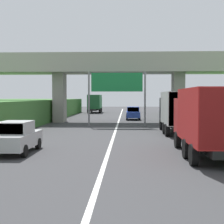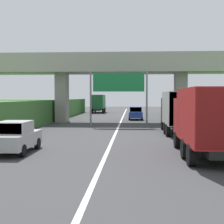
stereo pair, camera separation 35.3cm
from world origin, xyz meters
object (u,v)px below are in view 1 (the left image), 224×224
Objects in this scene: truck_black at (177,110)px; construction_barrel_4 at (26,131)px; truck_green at (95,103)px; car_silver at (16,137)px; overhead_highway_sign at (117,86)px; construction_barrel_3 at (1,139)px; car_blue at (133,113)px; truck_red at (206,118)px.

construction_barrel_4 is at bearing -163.48° from truck_black.
truck_green is 1.78× the size of car_silver.
truck_black is 14.31m from car_silver.
overhead_highway_sign reaches higher than construction_barrel_3.
car_silver and car_blue have the same top height.
truck_green is 46.56m from truck_red.
car_blue reaches higher than construction_barrel_4.
truck_green is at bearing 102.49° from truck_red.
overhead_highway_sign is at bearing -80.14° from truck_green.
overhead_highway_sign reaches higher than car_silver.
construction_barrel_3 is at bearing -115.92° from overhead_highway_sign.
car_silver is (-4.94, -15.72, -3.28)m from overhead_highway_sign.
truck_red is at bearing -31.84° from construction_barrel_4.
truck_red is at bearing -77.51° from truck_green.
construction_barrel_3 is (-1.54, -42.79, -1.47)m from truck_green.
truck_black is 36.31m from truck_green.
construction_barrel_3 is at bearing -109.44° from car_blue.
truck_black reaches higher than car_blue.
truck_green is at bearing 106.39° from truck_black.
car_silver is (-10.11, -10.07, -1.08)m from truck_black.
truck_green is 44.91m from car_silver.
car_silver is at bearing -104.58° from car_blue.
truck_black is 14.30m from construction_barrel_3.
truck_green and truck_red have the same top height.
car_blue is (6.93, -18.80, -1.08)m from truck_green.
car_silver is at bearing -51.49° from construction_barrel_3.
truck_green is at bearing 87.94° from construction_barrel_3.
truck_green reaches higher than car_blue.
overhead_highway_sign reaches higher than construction_barrel_4.
car_blue is 4.56× the size of construction_barrel_4.
truck_black is at bearing 44.88° from car_silver.
overhead_highway_sign is 6.53× the size of construction_barrel_4.
truck_green is at bearing 110.23° from car_blue.
truck_red is 1.78× the size of car_blue.
overhead_highway_sign is at bearing 72.57° from car_silver.
overhead_highway_sign is 1.43× the size of car_blue.
car_silver is at bearing 176.79° from truck_red.
truck_green is 38.36m from construction_barrel_4.
overhead_highway_sign is at bearing 132.47° from truck_black.
overhead_highway_sign is 29.70m from truck_green.
construction_barrel_3 is (-1.68, 2.11, -0.40)m from car_silver.
truck_black is at bearing 16.52° from construction_barrel_4.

